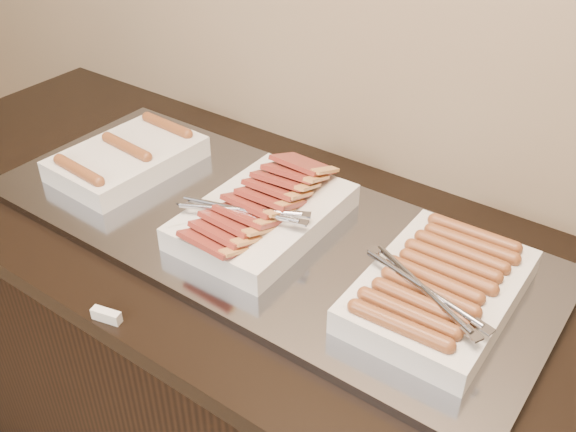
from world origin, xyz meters
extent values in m
cube|color=black|center=(0.00, 2.13, 0.43)|extent=(2.00, 0.70, 0.86)
cube|color=black|center=(0.00, 2.13, 0.88)|extent=(2.06, 0.76, 0.04)
cube|color=gray|center=(-0.01, 2.13, 0.91)|extent=(1.20, 0.50, 0.02)
cube|color=silver|center=(-0.40, 2.13, 0.95)|extent=(0.23, 0.33, 0.05)
cylinder|color=brown|center=(-0.40, 2.00, 0.98)|extent=(0.15, 0.04, 0.03)
cylinder|color=brown|center=(-0.39, 2.13, 0.98)|extent=(0.15, 0.04, 0.03)
cylinder|color=brown|center=(-0.40, 2.26, 0.98)|extent=(0.15, 0.03, 0.03)
cube|color=silver|center=(0.00, 2.13, 0.95)|extent=(0.25, 0.36, 0.05)
cube|color=maroon|center=(0.00, 1.99, 0.97)|extent=(0.12, 0.09, 0.04)
cube|color=maroon|center=(0.00, 2.02, 0.97)|extent=(0.12, 0.09, 0.04)
cube|color=maroon|center=(0.00, 2.05, 0.98)|extent=(0.12, 0.09, 0.04)
cube|color=maroon|center=(0.01, 2.08, 0.98)|extent=(0.12, 0.09, 0.04)
cube|color=maroon|center=(0.00, 2.11, 0.98)|extent=(0.12, 0.09, 0.04)
cube|color=maroon|center=(0.01, 2.15, 0.99)|extent=(0.12, 0.09, 0.04)
cube|color=maroon|center=(0.00, 2.18, 0.99)|extent=(0.12, 0.09, 0.04)
cube|color=maroon|center=(0.00, 2.21, 0.99)|extent=(0.13, 0.10, 0.04)
cube|color=maroon|center=(0.00, 2.24, 0.99)|extent=(0.13, 0.10, 0.04)
cube|color=maroon|center=(0.00, 2.27, 1.00)|extent=(0.12, 0.09, 0.04)
cube|color=silver|center=(0.39, 2.13, 0.95)|extent=(0.24, 0.36, 0.05)
cylinder|color=brown|center=(0.39, 1.98, 0.98)|extent=(0.16, 0.03, 0.03)
cylinder|color=brown|center=(0.38, 2.01, 0.98)|extent=(0.16, 0.03, 0.03)
cylinder|color=brown|center=(0.39, 2.05, 0.98)|extent=(0.16, 0.03, 0.03)
cylinder|color=brown|center=(0.39, 2.08, 0.98)|extent=(0.16, 0.03, 0.03)
cylinder|color=brown|center=(0.38, 2.11, 0.98)|extent=(0.16, 0.03, 0.03)
cylinder|color=brown|center=(0.39, 2.15, 0.98)|extent=(0.16, 0.03, 0.03)
cylinder|color=brown|center=(0.39, 2.18, 0.98)|extent=(0.16, 0.03, 0.03)
cylinder|color=brown|center=(0.39, 2.21, 0.98)|extent=(0.16, 0.03, 0.03)
cylinder|color=brown|center=(0.39, 2.25, 0.98)|extent=(0.16, 0.03, 0.03)
cylinder|color=brown|center=(0.38, 2.28, 0.98)|extent=(0.16, 0.03, 0.03)
cube|color=silver|center=(-0.06, 1.77, 0.91)|extent=(0.06, 0.03, 0.02)
camera|label=1|loc=(0.67, 1.30, 1.69)|focal=40.00mm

